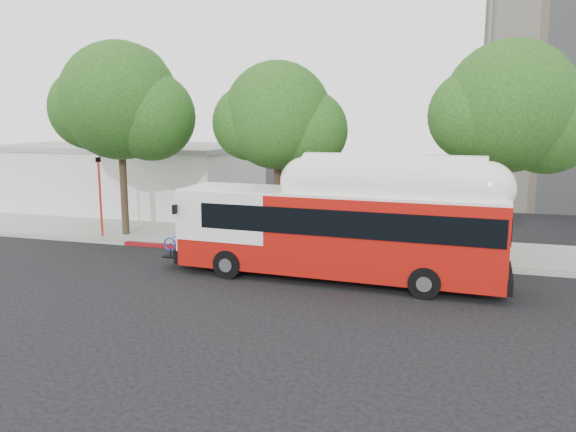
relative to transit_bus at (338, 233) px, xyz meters
name	(u,v)px	position (x,y,z in m)	size (l,w,h in m)	color
ground	(255,281)	(-2.94, -1.00, -1.79)	(120.00, 120.00, 0.00)	black
sidewalk	(301,242)	(-2.94, 5.50, -1.71)	(60.00, 5.00, 0.15)	gray
curb_strip	(285,255)	(-2.94, 2.90, -1.71)	(60.00, 0.30, 0.15)	gray
red_curb_segment	(222,250)	(-5.94, 2.90, -1.71)	(10.00, 0.32, 0.16)	maroon
street_tree_left	(129,106)	(-11.47, 4.56, 4.82)	(6.67, 5.80, 9.74)	#2D2116
street_tree_mid	(286,120)	(-3.54, 5.06, 4.12)	(5.75, 5.00, 8.62)	#2D2116
street_tree_right	(521,112)	(6.50, 4.86, 4.47)	(6.21, 5.40, 9.18)	#2D2116
low_commercial_bldg	(130,176)	(-16.94, 13.00, 0.36)	(16.20, 10.20, 4.25)	silver
transit_bus	(338,233)	(0.00, 0.00, 0.00)	(13.05, 3.27, 3.83)	#A6110B
signal_pole	(100,198)	(-12.78, 3.68, 0.32)	(0.12, 0.39, 4.11)	red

